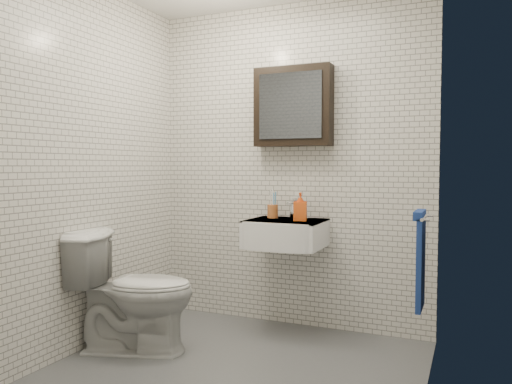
% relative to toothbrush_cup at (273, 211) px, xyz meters
% --- Properties ---
extents(ground, '(2.20, 2.00, 0.01)m').
position_rel_toothbrush_cup_xyz_m(ground, '(0.09, -0.87, -0.90)').
color(ground, '#515559').
rests_on(ground, ground).
extents(room_shell, '(2.22, 2.02, 2.51)m').
position_rel_toothbrush_cup_xyz_m(room_shell, '(0.09, -0.87, 0.56)').
color(room_shell, silver).
rests_on(room_shell, ground).
extents(washbasin, '(0.55, 0.50, 0.20)m').
position_rel_toothbrush_cup_xyz_m(washbasin, '(0.14, -0.13, -0.15)').
color(washbasin, white).
rests_on(washbasin, room_shell).
extents(faucet, '(0.06, 0.20, 0.15)m').
position_rel_toothbrush_cup_xyz_m(faucet, '(0.14, 0.06, 0.01)').
color(faucet, silver).
rests_on(faucet, washbasin).
extents(mirror_cabinet, '(0.60, 0.15, 0.60)m').
position_rel_toothbrush_cup_xyz_m(mirror_cabinet, '(0.14, 0.06, 0.79)').
color(mirror_cabinet, black).
rests_on(mirror_cabinet, room_shell).
extents(towel_rail, '(0.09, 0.30, 0.58)m').
position_rel_toothbrush_cup_xyz_m(towel_rail, '(1.14, -0.52, -0.18)').
color(towel_rail, silver).
rests_on(towel_rail, room_shell).
extents(toothbrush_cup, '(0.09, 0.09, 0.23)m').
position_rel_toothbrush_cup_xyz_m(toothbrush_cup, '(0.00, 0.00, 0.00)').
color(toothbrush_cup, '#AF5D2B').
rests_on(toothbrush_cup, washbasin).
extents(soap_bottle, '(0.11, 0.11, 0.21)m').
position_rel_toothbrush_cup_xyz_m(soap_bottle, '(0.26, -0.11, 0.05)').
color(soap_bottle, '#FFA11A').
rests_on(soap_bottle, washbasin).
extents(toilet, '(0.90, 0.68, 0.82)m').
position_rel_toothbrush_cup_xyz_m(toilet, '(-0.68, -0.84, -0.50)').
color(toilet, silver).
rests_on(toilet, ground).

